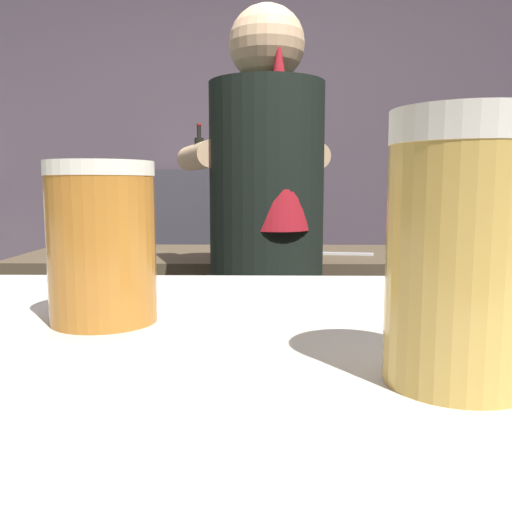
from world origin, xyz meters
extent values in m
cube|color=#4F434D|center=(0.00, 2.20, 1.35)|extent=(5.20, 0.10, 2.70)
cube|color=#493D2C|center=(0.35, 0.66, 0.45)|extent=(2.10, 0.60, 0.89)
cube|color=#3E3B44|center=(-0.06, 1.92, 0.62)|extent=(0.78, 0.36, 1.24)
cube|color=#27273B|center=(0.22, 0.21, 0.44)|extent=(0.28, 0.20, 0.88)
cylinder|color=black|center=(0.22, 0.21, 1.16)|extent=(0.34, 0.34, 0.57)
sphere|color=tan|center=(0.22, 0.21, 1.55)|extent=(0.22, 0.22, 0.22)
cone|color=maroon|center=(0.25, 0.12, 1.29)|extent=(0.18, 0.18, 0.53)
cylinder|color=tan|center=(0.01, 0.31, 1.24)|extent=(0.18, 0.33, 0.08)
cylinder|color=tan|center=(0.33, 0.42, 1.24)|extent=(0.18, 0.33, 0.08)
cube|color=olive|center=(0.92, 0.66, 0.99)|extent=(0.10, 0.08, 0.20)
cylinder|color=black|center=(0.90, 0.66, 1.13)|extent=(0.02, 0.02, 0.08)
cylinder|color=black|center=(0.92, 0.66, 1.13)|extent=(0.02, 0.02, 0.07)
cylinder|color=black|center=(0.95, 0.66, 1.12)|extent=(0.02, 0.02, 0.05)
cylinder|color=silver|center=(-0.32, 0.76, 0.91)|extent=(0.17, 0.17, 0.05)
cube|color=silver|center=(0.50, 0.61, 0.90)|extent=(0.24, 0.06, 0.01)
cylinder|color=#B7722A|center=(0.09, -1.01, 1.10)|extent=(0.08, 0.08, 0.12)
cylinder|color=white|center=(0.09, -1.01, 1.16)|extent=(0.08, 0.08, 0.01)
cylinder|color=gold|center=(0.32, -1.14, 1.10)|extent=(0.08, 0.08, 0.13)
cylinder|color=white|center=(0.32, -1.14, 1.18)|extent=(0.08, 0.08, 0.02)
cylinder|color=#2E5796|center=(0.19, 1.89, 1.32)|extent=(0.06, 0.06, 0.15)
cylinder|color=#2E5796|center=(0.19, 1.89, 1.42)|extent=(0.03, 0.03, 0.06)
cylinder|color=silver|center=(0.19, 1.89, 1.45)|extent=(0.03, 0.03, 0.01)
cylinder|color=#CDC385|center=(0.00, 1.92, 1.32)|extent=(0.06, 0.06, 0.15)
cylinder|color=#CDC385|center=(0.00, 1.92, 1.42)|extent=(0.03, 0.03, 0.06)
cylinder|color=#333333|center=(0.00, 1.92, 1.46)|extent=(0.03, 0.03, 0.01)
cylinder|color=black|center=(-0.17, 1.82, 1.33)|extent=(0.06, 0.06, 0.18)
cylinder|color=black|center=(-0.17, 1.82, 1.46)|extent=(0.03, 0.03, 0.07)
cylinder|color=red|center=(-0.17, 1.82, 1.50)|extent=(0.03, 0.03, 0.01)
camera|label=1|loc=(0.22, -1.43, 1.15)|focal=38.45mm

